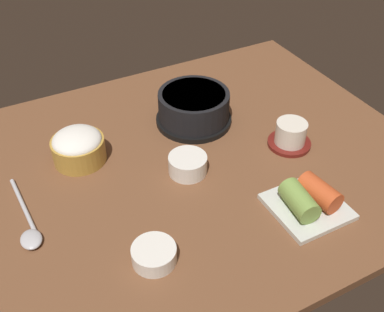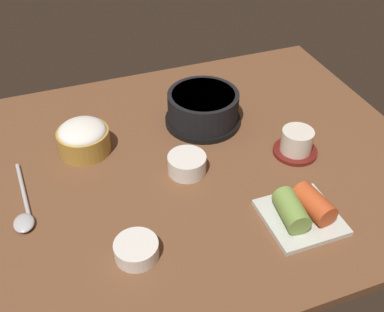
# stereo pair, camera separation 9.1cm
# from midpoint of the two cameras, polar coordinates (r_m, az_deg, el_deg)

# --- Properties ---
(dining_table) EXTENTS (1.00, 0.76, 0.02)m
(dining_table) POSITION_cam_midpoint_polar(r_m,az_deg,el_deg) (0.95, -4.40, -1.65)
(dining_table) COLOR brown
(dining_table) RESTS_ON ground
(stone_pot) EXTENTS (0.17, 0.17, 0.07)m
(stone_pot) POSITION_cam_midpoint_polar(r_m,az_deg,el_deg) (1.03, -2.31, 5.93)
(stone_pot) COLOR black
(stone_pot) RESTS_ON dining_table
(rice_bowl) EXTENTS (0.11, 0.11, 0.07)m
(rice_bowl) POSITION_cam_midpoint_polar(r_m,az_deg,el_deg) (0.97, -16.50, 1.05)
(rice_bowl) COLOR #B78C38
(rice_bowl) RESTS_ON dining_table
(tea_cup_with_saucer) EXTENTS (0.09, 0.09, 0.06)m
(tea_cup_with_saucer) POSITION_cam_midpoint_polar(r_m,az_deg,el_deg) (0.99, 9.47, 2.49)
(tea_cup_with_saucer) COLOR maroon
(tea_cup_with_saucer) RESTS_ON dining_table
(banchan_cup_center) EXTENTS (0.08, 0.08, 0.04)m
(banchan_cup_center) POSITION_cam_midpoint_polar(r_m,az_deg,el_deg) (0.91, -3.40, -1.10)
(banchan_cup_center) COLOR white
(banchan_cup_center) RESTS_ON dining_table
(kimchi_plate) EXTENTS (0.13, 0.13, 0.05)m
(kimchi_plate) POSITION_cam_midpoint_polar(r_m,az_deg,el_deg) (0.85, 11.19, -5.51)
(kimchi_plate) COLOR silver
(kimchi_plate) RESTS_ON dining_table
(side_bowl_near) EXTENTS (0.07, 0.07, 0.03)m
(side_bowl_near) POSITION_cam_midpoint_polar(r_m,az_deg,el_deg) (0.77, -8.18, -12.04)
(side_bowl_near) COLOR white
(side_bowl_near) RESTS_ON dining_table
(spoon) EXTENTS (0.04, 0.19, 0.01)m
(spoon) POSITION_cam_midpoint_polar(r_m,az_deg,el_deg) (0.87, -22.37, -8.36)
(spoon) COLOR #B7B7BC
(spoon) RESTS_ON dining_table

